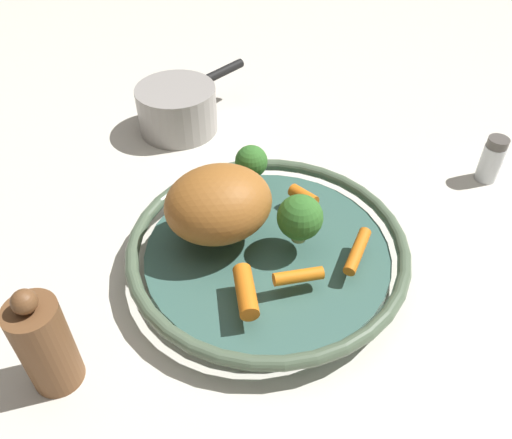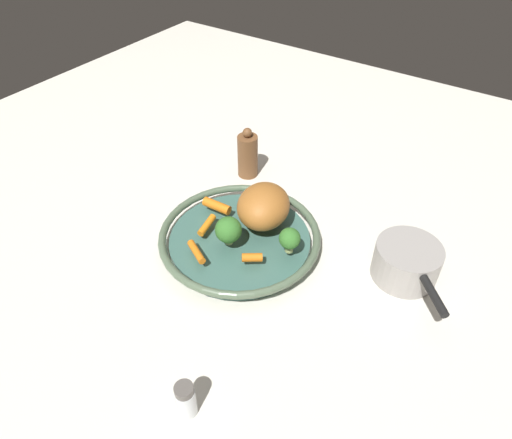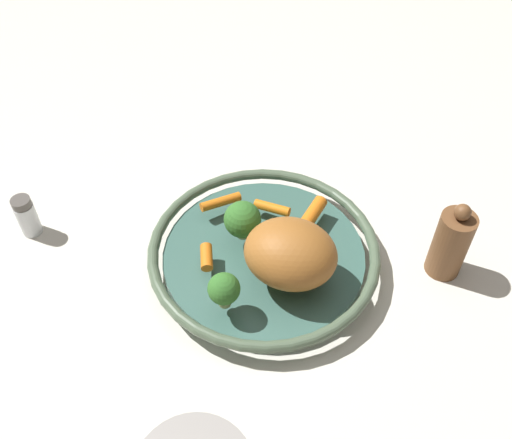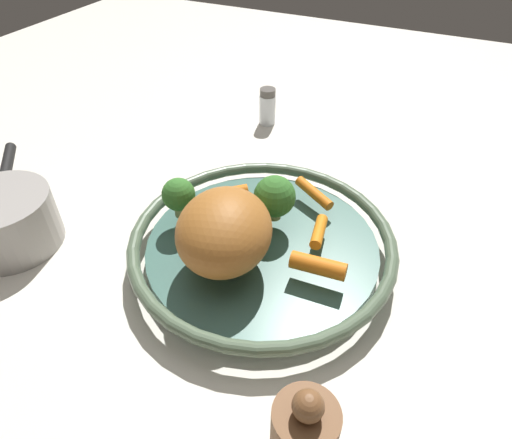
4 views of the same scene
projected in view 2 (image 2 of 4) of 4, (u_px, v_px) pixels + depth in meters
name	position (u px, v px, depth m)	size (l,w,h in m)	color
ground_plane	(240.00, 246.00, 1.03)	(2.18, 2.18, 0.00)	silver
serving_bowl	(240.00, 239.00, 1.02)	(0.36, 0.36, 0.04)	#3D665B
roast_chicken_piece	(263.00, 206.00, 1.00)	(0.13, 0.11, 0.09)	#A76429
baby_carrot_back	(196.00, 252.00, 0.95)	(0.02, 0.02, 0.07)	orange
baby_carrot_center	(207.00, 225.00, 1.01)	(0.02, 0.02, 0.06)	orange
baby_carrot_right	(217.00, 206.00, 1.06)	(0.02, 0.02, 0.07)	orange
baby_carrot_near_rim	(252.00, 257.00, 0.93)	(0.02, 0.02, 0.04)	orange
broccoli_floret_mid	(290.00, 239.00, 0.94)	(0.05, 0.05, 0.06)	#99A766
broccoli_floret_large	(228.00, 230.00, 0.96)	(0.06, 0.06, 0.06)	#9AA766
salt_shaker	(186.00, 400.00, 0.72)	(0.03, 0.03, 0.07)	silver
pepper_mill	(248.00, 155.00, 1.20)	(0.05, 0.05, 0.14)	brown
saucepan	(407.00, 262.00, 0.94)	(0.19, 0.18, 0.08)	#9E9993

